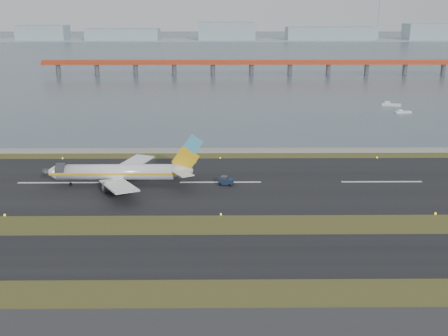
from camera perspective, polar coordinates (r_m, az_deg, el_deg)
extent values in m
plane|color=#374217|center=(110.53, -0.31, -6.23)|extent=(1000.00, 1000.00, 0.00)
cube|color=black|center=(99.52, -0.27, -8.85)|extent=(1000.00, 18.00, 0.10)
cube|color=black|center=(138.71, -0.36, -1.48)|extent=(1000.00, 45.00, 0.10)
cube|color=gray|center=(167.43, -0.40, 1.79)|extent=(1000.00, 2.50, 1.00)
cube|color=#404D5C|center=(563.73, -0.52, 11.92)|extent=(1400.00, 800.00, 1.30)
cube|color=#B13D1E|center=(354.44, 2.80, 10.58)|extent=(260.00, 5.00, 1.60)
cube|color=#B13D1E|center=(354.30, 2.80, 10.82)|extent=(260.00, 0.40, 1.40)
cylinder|color=#4C4C51|center=(362.30, -12.77, 9.61)|extent=(2.80, 2.80, 7.00)
cylinder|color=#4C4C51|center=(354.91, 2.79, 9.86)|extent=(2.80, 2.80, 7.00)
cylinder|color=#4C4C51|center=(372.95, 17.89, 9.42)|extent=(2.80, 2.80, 7.00)
cube|color=#97A9B3|center=(723.38, -0.53, 12.87)|extent=(1400.00, 80.00, 1.00)
cube|color=#97A9B3|center=(755.53, -17.91, 12.94)|extent=(60.00, 35.00, 18.00)
cube|color=#97A9B3|center=(732.83, -10.21, 13.22)|extent=(90.00, 35.00, 14.00)
cube|color=#97A9B3|center=(722.90, 0.28, 13.74)|extent=(70.00, 35.00, 22.00)
cube|color=#97A9B3|center=(736.46, 10.73, 13.28)|extent=(110.00, 35.00, 16.00)
cube|color=#97A9B3|center=(768.34, 19.78, 12.89)|extent=(50.00, 35.00, 20.00)
cylinder|color=#97A9B3|center=(749.54, 15.48, 14.72)|extent=(1.80, 1.80, 60.00)
cylinder|color=white|center=(137.77, -10.97, -0.41)|extent=(28.00, 3.80, 3.80)
cone|color=white|center=(141.43, -17.20, -0.41)|extent=(3.20, 3.80, 3.80)
cone|color=white|center=(135.68, -4.23, -0.27)|extent=(5.00, 3.80, 3.80)
cube|color=yellow|center=(135.96, -11.11, -0.64)|extent=(31.00, 0.06, 0.45)
cube|color=yellow|center=(139.58, -10.83, -0.18)|extent=(31.00, 0.06, 0.45)
cube|color=white|center=(129.59, -10.65, -1.78)|extent=(11.31, 15.89, 1.66)
cube|color=white|center=(145.63, -9.52, 0.29)|extent=(11.31, 15.89, 1.66)
cylinder|color=#36373B|center=(132.60, -11.16, -1.93)|extent=(4.20, 2.10, 2.10)
cylinder|color=#36373B|center=(143.88, -10.32, -0.45)|extent=(4.20, 2.10, 2.10)
cube|color=yellow|center=(134.84, -3.92, 0.91)|extent=(6.80, 0.35, 6.85)
cube|color=#49ACD0|center=(133.82, -3.14, 2.44)|extent=(4.85, 0.37, 4.90)
cube|color=white|center=(131.89, -4.21, -0.53)|extent=(5.64, 6.80, 0.22)
cube|color=white|center=(139.17, -4.02, 0.37)|extent=(5.64, 6.80, 0.22)
cylinder|color=black|center=(141.05, -15.30, -1.60)|extent=(0.80, 0.28, 0.80)
cylinder|color=black|center=(135.74, -10.49, -1.94)|extent=(1.00, 0.38, 1.00)
cylinder|color=black|center=(140.99, -10.11, -1.23)|extent=(1.00, 0.38, 1.00)
cube|color=#15233A|center=(136.48, 0.20, -1.36)|extent=(3.88, 2.82, 1.31)
cube|color=#36373B|center=(136.33, 0.02, -1.00)|extent=(1.91, 1.98, 0.76)
cylinder|color=black|center=(136.16, -0.39, -1.67)|extent=(0.82, 0.52, 0.76)
cylinder|color=black|center=(137.76, -0.19, -1.46)|extent=(0.82, 0.52, 0.76)
cylinder|color=black|center=(135.57, 0.59, -1.75)|extent=(0.82, 0.52, 0.76)
cylinder|color=black|center=(137.18, 0.77, -1.54)|extent=(0.82, 0.52, 0.76)
cube|color=white|center=(240.11, 17.73, 5.42)|extent=(6.96, 3.32, 0.86)
cube|color=white|center=(239.29, 17.44, 5.59)|extent=(2.16, 1.86, 0.86)
cube|color=white|center=(256.28, 16.64, 6.17)|extent=(8.41, 4.71, 1.03)
cube|color=white|center=(256.12, 16.27, 6.40)|extent=(2.72, 2.41, 1.03)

